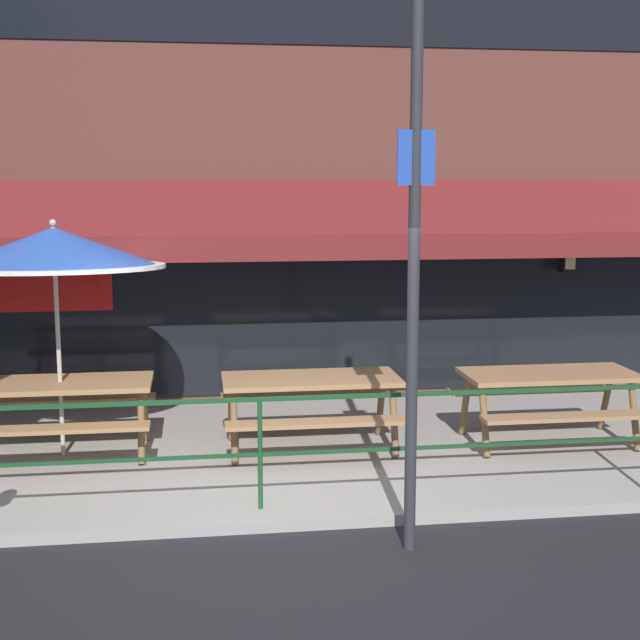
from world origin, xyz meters
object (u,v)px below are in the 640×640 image
(street_sign_pole, at_px, (414,275))
(patio_umbrella_left, at_px, (54,250))
(picnic_table_right, at_px, (549,387))
(picnic_table_centre, at_px, (311,392))
(picnic_table_left, at_px, (61,397))

(street_sign_pole, bearing_deg, patio_umbrella_left, 140.00)
(street_sign_pole, bearing_deg, picnic_table_right, 47.82)
(picnic_table_right, distance_m, street_sign_pole, 3.35)
(patio_umbrella_left, bearing_deg, picnic_table_centre, -2.92)
(picnic_table_centre, relative_size, street_sign_pole, 0.43)
(patio_umbrella_left, xyz_separation_m, street_sign_pole, (2.97, -2.49, -0.03))
(picnic_table_right, bearing_deg, patio_umbrella_left, 177.15)
(picnic_table_centre, xyz_separation_m, patio_umbrella_left, (-2.50, 0.13, 1.47))
(picnic_table_right, height_order, street_sign_pole, street_sign_pole)
(picnic_table_left, xyz_separation_m, street_sign_pole, (2.97, -2.49, 1.44))
(picnic_table_left, height_order, street_sign_pole, street_sign_pole)
(picnic_table_centre, distance_m, picnic_table_right, 2.51)
(picnic_table_left, distance_m, picnic_table_centre, 2.51)
(picnic_table_left, relative_size, picnic_table_right, 1.00)
(picnic_table_centre, bearing_deg, picnic_table_right, -2.77)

